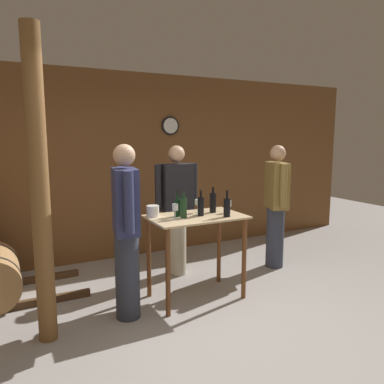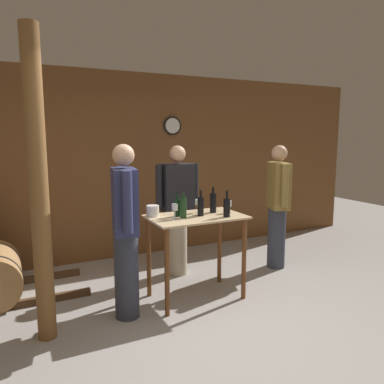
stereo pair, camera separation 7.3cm
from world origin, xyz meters
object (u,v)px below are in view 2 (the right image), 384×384
at_px(wine_glass_near_left, 175,208).
at_px(wine_glass_near_right, 229,204).
at_px(wooden_post, 39,189).
at_px(person_host, 178,207).
at_px(wine_bottle_far_left, 177,207).
at_px(wine_bottle_center, 201,206).
at_px(wine_glass_near_center, 198,203).
at_px(person_visitor_with_scarf, 278,204).
at_px(person_visitor_bearded, 125,228).
at_px(wine_bottle_right, 213,202).
at_px(wine_bottle_far_right, 227,207).
at_px(wine_bottle_left, 183,207).
at_px(ice_bucket, 153,211).

xyz_separation_m(wine_glass_near_left, wine_glass_near_right, (0.67, 0.01, -0.02)).
relative_size(wooden_post, person_host, 1.61).
bearing_deg(wine_glass_near_left, wine_bottle_far_left, 53.32).
relative_size(wine_bottle_center, wine_glass_near_center, 1.88).
bearing_deg(person_visitor_with_scarf, person_host, 164.03).
distance_m(wine_bottle_center, person_visitor_with_scarf, 1.45).
xyz_separation_m(wine_glass_near_center, person_visitor_bearded, (-0.92, -0.25, -0.13)).
bearing_deg(person_host, wine_glass_near_right, -69.38).
height_order(person_host, person_visitor_with_scarf, person_host).
distance_m(wooden_post, person_visitor_with_scarf, 3.09).
relative_size(wine_bottle_right, wine_glass_near_right, 2.07).
bearing_deg(person_visitor_bearded, wine_bottle_far_right, -4.59).
height_order(wine_bottle_far_left, wine_bottle_center, wine_bottle_center).
distance_m(wine_bottle_center, wine_bottle_far_right, 0.28).
height_order(wine_bottle_right, wine_glass_near_center, wine_bottle_right).
bearing_deg(wine_bottle_far_left, wine_bottle_left, -72.06).
relative_size(wooden_post, wine_glass_near_right, 19.12).
relative_size(wooden_post, wine_bottle_right, 9.23).
height_order(wooden_post, ice_bucket, wooden_post).
bearing_deg(person_host, ice_bucket, -134.30).
distance_m(ice_bucket, person_visitor_with_scarf, 1.87).
bearing_deg(wine_bottle_far_right, wine_bottle_center, 142.80).
relative_size(wine_glass_near_left, wine_glass_near_center, 1.05).
distance_m(wine_bottle_far_left, person_host, 0.77).
height_order(wine_glass_near_left, person_visitor_bearded, person_visitor_bearded).
xyz_separation_m(wine_bottle_far_right, ice_bucket, (-0.70, 0.38, -0.05)).
height_order(wine_bottle_left, wine_bottle_far_right, wine_bottle_left).
bearing_deg(wooden_post, wine_bottle_right, 7.31).
bearing_deg(wooden_post, ice_bucket, 16.85).
bearing_deg(wine_bottle_far_right, wine_bottle_far_left, 151.06).
relative_size(wine_glass_near_left, person_visitor_bearded, 0.09).
height_order(wine_glass_near_left, person_visitor_with_scarf, person_visitor_with_scarf).
bearing_deg(wooden_post, wine_glass_near_right, 4.11).
bearing_deg(wooden_post, wine_bottle_left, 5.50).
xyz_separation_m(wine_bottle_far_left, wine_glass_near_center, (0.29, 0.08, 0.01)).
distance_m(wine_bottle_far_left, person_visitor_bearded, 0.66).
height_order(wine_bottle_right, person_visitor_with_scarf, person_visitor_with_scarf).
distance_m(wine_bottle_far_left, person_visitor_with_scarf, 1.66).
xyz_separation_m(wine_glass_near_right, ice_bucket, (-0.84, 0.21, -0.04)).
height_order(wine_glass_near_center, wine_glass_near_right, wine_glass_near_center).
bearing_deg(wine_glass_near_center, person_host, 88.00).
relative_size(wine_bottle_right, person_visitor_with_scarf, 0.17).
bearing_deg(wine_bottle_left, person_host, 70.05).
distance_m(wine_bottle_far_right, wine_glass_near_center, 0.38).
bearing_deg(wine_bottle_left, wine_bottle_far_right, -20.86).
xyz_separation_m(wine_bottle_far_left, wine_bottle_left, (0.03, -0.09, 0.01)).
distance_m(wine_glass_near_left, wine_glass_near_center, 0.40).
distance_m(person_host, person_visitor_with_scarf, 1.36).
relative_size(wine_glass_near_left, wine_glass_near_right, 1.13).
bearing_deg(wine_bottle_right, wine_glass_near_right, -31.33).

